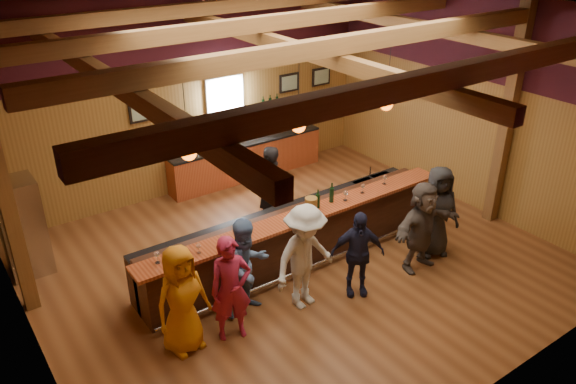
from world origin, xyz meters
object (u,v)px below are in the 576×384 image
bar_counter (293,235)px  bottle_a (318,201)px  customer_brown (422,226)px  stainless_fridge (22,227)px  customer_orange (182,300)px  customer_denim (247,267)px  ice_bucket (311,204)px  customer_white (305,257)px  bartender (269,188)px  customer_dark (437,211)px  back_bar_cabinet (247,160)px  customer_redvest (231,289)px  customer_navy (357,254)px

bar_counter → bottle_a: bearing=-39.0°
bar_counter → customer_brown: customer_brown is taller
stainless_fridge → customer_orange: size_ratio=1.03×
customer_denim → ice_bucket: 1.78m
customer_white → ice_bucket: size_ratio=7.54×
stainless_fridge → customer_orange: 3.73m
customer_white → bartender: size_ratio=1.03×
customer_white → ice_bucket: 1.28m
customer_white → bottle_a: size_ratio=5.17×
bar_counter → customer_dark: size_ratio=3.54×
back_bar_cabinet → customer_redvest: size_ratio=2.32×
customer_white → customer_navy: (0.91, -0.24, -0.14)m
customer_denim → customer_brown: size_ratio=0.99×
bar_counter → customer_navy: bearing=-79.7°
stainless_fridge → bottle_a: size_ratio=5.04×
customer_brown → bottle_a: size_ratio=4.77×
stainless_fridge → customer_dark: (6.41, -3.80, -0.01)m
stainless_fridge → customer_navy: size_ratio=1.16×
stainless_fridge → customer_dark: 7.45m
bar_counter → ice_bucket: 0.79m
customer_redvest → bar_counter: bearing=46.1°
customer_denim → ice_bucket: size_ratio=6.88×
customer_redvest → customer_brown: size_ratio=1.01×
customer_orange → customer_dark: bearing=-11.7°
ice_bucket → customer_dark: bearing=-26.6°
customer_redvest → customer_navy: customer_redvest is taller
customer_white → customer_denim: bearing=145.7°
customer_redvest → customer_white: (1.35, -0.03, 0.06)m
back_bar_cabinet → customer_brown: bearing=-84.1°
bar_counter → customer_navy: size_ratio=4.05×
customer_redvest → customer_denim: (0.51, 0.38, -0.02)m
back_bar_cabinet → stainless_fridge: bearing=-168.1°
stainless_fridge → customer_orange: stainless_fridge is taller
customer_dark → ice_bucket: size_ratio=7.28×
customer_denim → bartender: 2.71m
stainless_fridge → bar_counter: bearing=-30.8°
customer_redvest → ice_bucket: 2.38m
back_bar_cabinet → customer_navy: size_ratio=2.57×
customer_dark → bartender: 3.28m
back_bar_cabinet → customer_brown: 5.14m
customer_redvest → customer_white: 1.35m
customer_orange → customer_dark: (5.01, -0.34, 0.02)m
customer_redvest → bartender: bartender is taller
customer_navy → bartender: bearing=119.2°
back_bar_cabinet → customer_brown: (0.53, -5.10, 0.38)m
customer_white → bartender: customer_white is taller
bar_counter → bottle_a: size_ratio=17.65×
customer_orange → customer_denim: bearing=1.7°
customer_navy → bottle_a: (0.07, 1.18, 0.47)m
ice_bucket → stainless_fridge: bearing=147.5°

